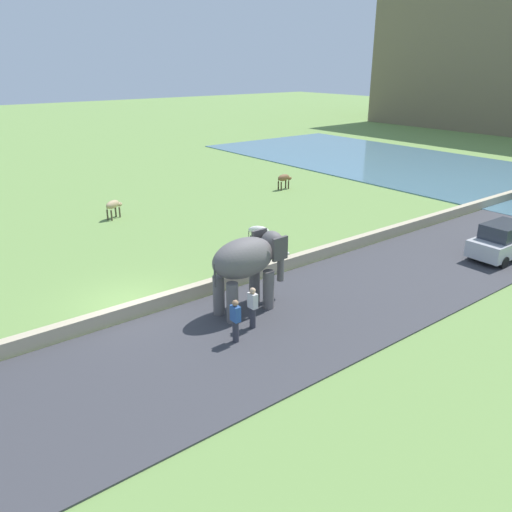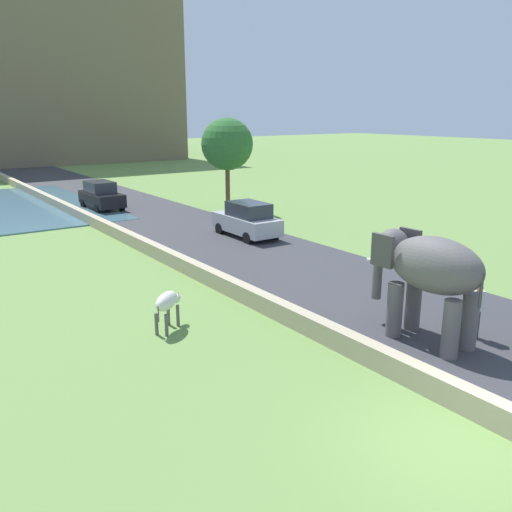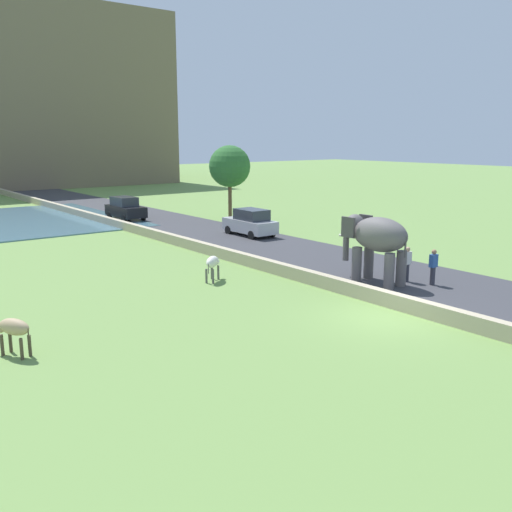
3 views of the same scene
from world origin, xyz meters
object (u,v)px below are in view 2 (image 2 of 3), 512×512
Objects in this scene: car_black at (101,196)px; elephant at (428,270)px; car_silver at (247,220)px; cow_white at (167,302)px; person_beside_elephant at (477,310)px.

elephant is at bearing -90.02° from car_black.
car_silver is (3.15, -12.07, 0.00)m from car_black.
car_black is 21.16m from cow_white.
elephant reaches higher than person_beside_elephant.
car_silver is 3.11× the size of cow_white.
car_black is (-1.26, 26.01, 0.03)m from person_beside_elephant.
person_beside_elephant is 1.26× the size of cow_white.
person_beside_elephant is at bearing -39.95° from cow_white.
car_black is at bearing 75.35° from cow_white.
car_silver is at bearing 44.67° from cow_white.
cow_white is (-8.50, -8.41, -0.06)m from car_silver.
elephant reaches higher than cow_white.
person_beside_elephant is at bearing -97.73° from car_silver.
car_black is at bearing 92.77° from person_beside_elephant.
person_beside_elephant is at bearing -31.33° from elephant.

